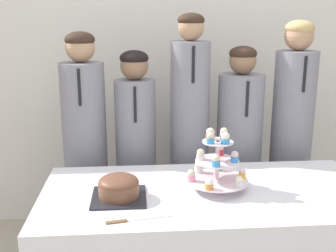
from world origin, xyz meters
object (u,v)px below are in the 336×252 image
(round_cake, at_px, (119,187))
(student_3, at_px, (238,159))
(cupcake_stand, at_px, (216,162))
(student_2, at_px, (189,144))
(student_0, at_px, (86,155))
(student_4, at_px, (291,144))
(cake_knife, at_px, (129,221))
(student_1, at_px, (136,161))

(round_cake, relative_size, student_3, 0.19)
(cupcake_stand, relative_size, student_2, 0.20)
(student_0, distance_m, student_4, 1.36)
(student_2, bearing_deg, round_cake, -121.66)
(cake_knife, relative_size, student_4, 0.20)
(student_3, relative_size, student_4, 0.90)
(round_cake, height_order, student_1, student_1)
(cake_knife, xyz_separation_m, student_3, (0.72, 0.95, -0.07))
(student_2, xyz_separation_m, student_4, (0.68, 0.00, -0.02))
(cupcake_stand, distance_m, student_0, 0.98)
(student_1, relative_size, student_2, 0.86)
(cupcake_stand, distance_m, student_1, 0.78)
(cupcake_stand, xyz_separation_m, student_2, (-0.05, 0.63, -0.10))
(cake_knife, relative_size, student_2, 0.19)
(round_cake, xyz_separation_m, student_1, (0.09, 0.71, -0.12))
(cake_knife, bearing_deg, round_cake, 92.07)
(student_1, xyz_separation_m, student_3, (0.68, 0.00, -0.00))
(student_0, bearing_deg, student_3, -0.00)
(student_1, xyz_separation_m, student_4, (1.03, 0.00, 0.09))
(round_cake, height_order, student_2, student_2)
(student_0, xyz_separation_m, student_4, (1.36, 0.00, 0.04))
(cupcake_stand, xyz_separation_m, student_3, (0.28, 0.63, -0.21))
(student_3, distance_m, student_4, 0.36)
(round_cake, distance_m, student_4, 1.33)
(cupcake_stand, bearing_deg, student_4, 45.17)
(student_4, bearing_deg, student_3, -180.00)
(round_cake, bearing_deg, student_0, 108.40)
(cupcake_stand, bearing_deg, student_3, 66.32)
(cake_knife, height_order, student_1, student_1)
(student_0, relative_size, student_3, 1.07)
(student_1, bearing_deg, student_3, 0.00)
(student_1, distance_m, student_3, 0.68)
(cake_knife, height_order, cupcake_stand, cupcake_stand)
(student_3, bearing_deg, round_cake, -137.27)
(student_2, xyz_separation_m, student_3, (0.33, 0.00, -0.11))
(student_0, bearing_deg, round_cake, -71.60)
(student_0, bearing_deg, student_4, 0.00)
(round_cake, height_order, student_4, student_4)
(cake_knife, height_order, student_4, student_4)
(cake_knife, bearing_deg, student_0, 96.80)
(student_0, distance_m, student_1, 0.33)
(student_0, height_order, student_3, student_0)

